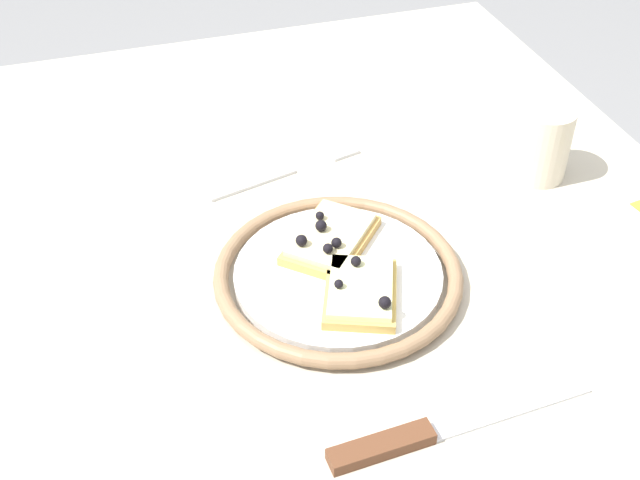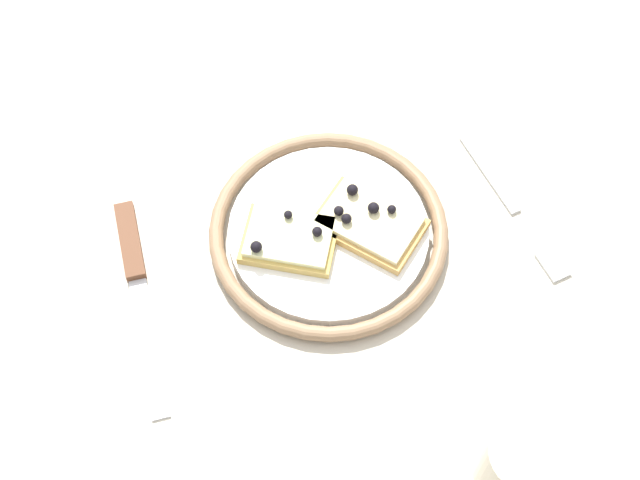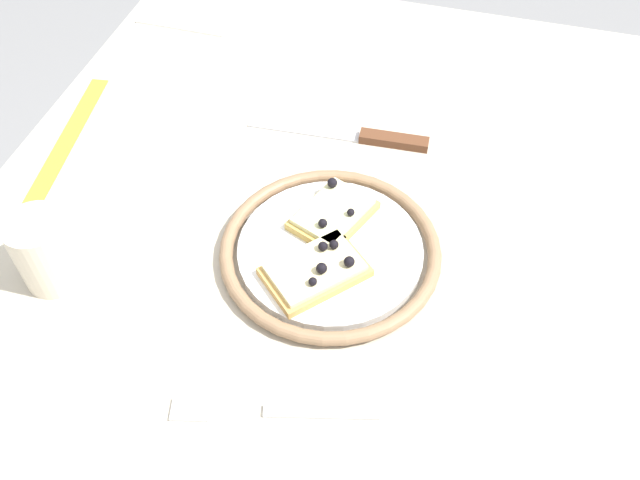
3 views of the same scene
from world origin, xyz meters
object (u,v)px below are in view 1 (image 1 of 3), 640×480
Objects in this scene: plate at (338,275)px; cup at (542,143)px; dining_table at (295,337)px; knife at (418,436)px; fork at (286,172)px; pizza_slice_near at (361,291)px; pizza_slice_far at (330,238)px.

cup is at bearing 110.94° from plate.
knife reaches higher than dining_table.
cup reaches higher than fork.
pizza_slice_near is at bearing 39.35° from dining_table.
dining_table is 0.12m from pizza_slice_far.
pizza_slice_near is 0.16m from knife.
pizza_slice_near and pizza_slice_far have the same top height.
plate is 0.05m from pizza_slice_near.
knife is at bearing -42.26° from cup.
pizza_slice_near is 0.08m from pizza_slice_far.
pizza_slice_far is at bearing -177.95° from pizza_slice_near.
pizza_slice_near is at bearing 1.52° from fork.
cup is at bearing 72.06° from fork.
pizza_slice_near reaches higher than dining_table.
dining_table is 12.97× the size of cup.
fork is at bearing 179.94° from knife.
pizza_slice_far reaches higher than dining_table.
plate is 2.86× the size of cup.
dining_table is at bearing -168.97° from knife.
plate is (0.02, 0.04, 0.09)m from dining_table.
fork is (-0.40, 0.00, -0.00)m from knife.
plate is at bearing -7.15° from pizza_slice_far.
pizza_slice_near is 0.24m from fork.
cup reaches higher than dining_table.
fork is (-0.24, -0.01, -0.02)m from pizza_slice_near.
dining_table is 8.99× the size of pizza_slice_far.
pizza_slice_near reaches higher than fork.
cup is at bearing 118.82° from pizza_slice_near.
knife is (0.22, 0.04, 0.09)m from dining_table.
knife is at bearing 11.03° from dining_table.
dining_table is at bearing -112.91° from plate.
fork is at bearing -107.94° from cup.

